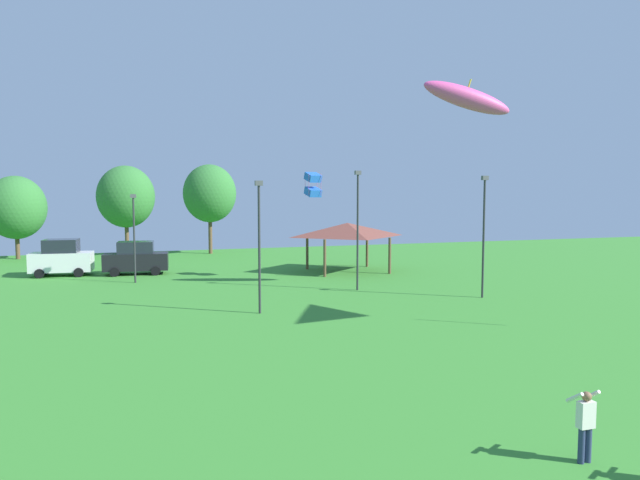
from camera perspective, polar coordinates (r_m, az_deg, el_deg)
The scene contains 13 objects.
person_standing_near_foreground at distance 13.92m, azimuth 25.01°, elevation -16.16°, with size 0.52×0.46×1.60m.
kite_flying_0 at distance 37.96m, azimuth -0.70°, elevation 5.56°, with size 1.07×1.15×1.69m.
kite_flying_4 at distance 34.81m, azimuth 14.49°, elevation 13.59°, with size 5.61×2.13×2.59m.
parked_car_leftmost at distance 43.70m, azimuth -24.43°, elevation -1.65°, with size 4.18×2.37×2.57m.
parked_car_second_from_left at distance 42.56m, azimuth -17.92°, elevation -1.74°, with size 4.55×2.26×2.35m.
park_pavilion at distance 41.93m, azimuth 2.75°, elevation 1.02°, with size 6.37×5.38×3.60m.
light_post_0 at distance 27.24m, azimuth -6.10°, elevation 0.08°, with size 0.36×0.20×6.35m.
light_post_1 at distance 32.50m, azimuth 16.06°, elevation 0.99°, with size 0.36×0.20×6.71m.
light_post_2 at distance 38.41m, azimuth -18.10°, elevation 0.71°, with size 0.36×0.20×5.70m.
light_post_3 at distance 33.73m, azimuth 3.79°, elevation 1.61°, with size 0.36×0.20×7.08m.
treeline_tree_1 at distance 56.43m, azimuth -28.13°, elevation 2.87°, with size 5.03×5.03×7.29m.
treeline_tree_2 at distance 55.67m, azimuth -18.84°, elevation 4.11°, with size 5.20×5.20×8.32m.
treeline_tree_3 at distance 55.39m, azimuth -10.97°, elevation 4.58°, with size 5.00×5.00×8.51m.
Camera 1 is at (-5.17, 1.14, 5.74)m, focal length 32.00 mm.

